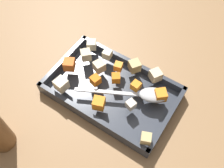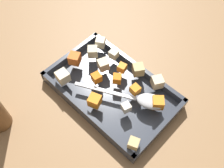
{
  "view_description": "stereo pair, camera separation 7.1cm",
  "coord_description": "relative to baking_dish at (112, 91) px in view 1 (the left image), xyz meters",
  "views": [
    {
      "loc": [
        0.21,
        -0.31,
        0.64
      ],
      "look_at": [
        0.0,
        0.01,
        0.05
      ],
      "focal_mm": 41.15,
      "sensor_mm": 36.0,
      "label": 1
    },
    {
      "loc": [
        0.27,
        -0.27,
        0.64
      ],
      "look_at": [
        0.0,
        0.01,
        0.05
      ],
      "focal_mm": 41.15,
      "sensor_mm": 36.0,
      "label": 2
    }
  ],
  "objects": [
    {
      "name": "potato_chunk_mid_left",
      "position": [
        -0.12,
        0.04,
        0.04
      ],
      "size": [
        0.04,
        0.04,
        0.03
      ],
      "primitive_type": "cube",
      "rotation": [
        0.0,
        0.0,
        2.37
      ],
      "color": "beige",
      "rests_on": "baking_dish"
    },
    {
      "name": "carrot_chunk_corner_sw",
      "position": [
        0.13,
        0.04,
        0.04
      ],
      "size": [
        0.04,
        0.04,
        0.03
      ],
      "primitive_type": "cube",
      "rotation": [
        0.0,
        0.0,
        0.73
      ],
      "color": "orange",
      "rests_on": "baking_dish"
    },
    {
      "name": "serving_spoon",
      "position": [
        0.1,
        0.02,
        0.04
      ],
      "size": [
        0.24,
        0.14,
        0.02
      ],
      "rotation": [
        0.0,
        0.0,
        3.62
      ],
      "color": "silver",
      "rests_on": "baking_dish"
    },
    {
      "name": "carrot_chunk_front_center",
      "position": [
        0.01,
        -0.07,
        0.04
      ],
      "size": [
        0.04,
        0.04,
        0.03
      ],
      "primitive_type": "cube",
      "rotation": [
        0.0,
        0.0,
        0.35
      ],
      "color": "orange",
      "rests_on": "baking_dish"
    },
    {
      "name": "potato_chunk_heap_side",
      "position": [
        0.02,
        0.08,
        0.04
      ],
      "size": [
        0.04,
        0.04,
        0.03
      ],
      "primitive_type": "cube",
      "rotation": [
        0.0,
        0.0,
        5.67
      ],
      "color": "tan",
      "rests_on": "baking_dish"
    },
    {
      "name": "baking_dish",
      "position": [
        0.0,
        0.0,
        0.0
      ],
      "size": [
        0.36,
        0.22,
        0.04
      ],
      "color": "#333842",
      "rests_on": "ground_plane"
    },
    {
      "name": "potato_chunk_near_left",
      "position": [
        -0.07,
        0.08,
        0.04
      ],
      "size": [
        0.03,
        0.03,
        0.02
      ],
      "primitive_type": "cube",
      "rotation": [
        0.0,
        0.0,
        4.85
      ],
      "color": "beige",
      "rests_on": "baking_dish"
    },
    {
      "name": "carrot_chunk_near_right",
      "position": [
        -0.02,
        0.06,
        0.04
      ],
      "size": [
        0.03,
        0.03,
        0.02
      ],
      "primitive_type": "cube",
      "rotation": [
        0.0,
        0.0,
        1.83
      ],
      "color": "orange",
      "rests_on": "baking_dish"
    },
    {
      "name": "potato_chunk_mid_right",
      "position": [
        -0.06,
        0.03,
        0.04
      ],
      "size": [
        0.04,
        0.04,
        0.03
      ],
      "primitive_type": "cube",
      "rotation": [
        0.0,
        0.0,
        1.18
      ],
      "color": "beige",
      "rests_on": "baking_dish"
    },
    {
      "name": "parsnip_chunk_corner_se",
      "position": [
        0.08,
        -0.03,
        0.04
      ],
      "size": [
        0.03,
        0.03,
        0.02
      ],
      "primitive_type": "cube",
      "rotation": [
        0.0,
        0.0,
        4.39
      ],
      "color": "silver",
      "rests_on": "baking_dish"
    },
    {
      "name": "ground_plane",
      "position": [
        -0.0,
        -0.01,
        -0.01
      ],
      "size": [
        4.0,
        4.0,
        0.0
      ],
      "primitive_type": "plane",
      "color": "#936D47"
    },
    {
      "name": "potato_chunk_far_left",
      "position": [
        0.16,
        -0.09,
        0.04
      ],
      "size": [
        0.03,
        0.03,
        0.02
      ],
      "primitive_type": "cube",
      "rotation": [
        0.0,
        0.0,
        3.53
      ],
      "color": "tan",
      "rests_on": "baking_dish"
    },
    {
      "name": "carrot_chunk_heap_top",
      "position": [
        -0.05,
        -0.02,
        0.04
      ],
      "size": [
        0.03,
        0.03,
        0.02
      ],
      "primitive_type": "cube",
      "rotation": [
        0.0,
        0.0,
        6.03
      ],
      "color": "orange",
      "rests_on": "baking_dish"
    },
    {
      "name": "carrot_chunk_corner_nw",
      "position": [
        -0.0,
        0.02,
        0.04
      ],
      "size": [
        0.03,
        0.03,
        0.02
      ],
      "primitive_type": "cube",
      "rotation": [
        0.0,
        0.0,
        3.77
      ],
      "color": "orange",
      "rests_on": "baking_dish"
    },
    {
      "name": "carrot_chunk_near_spoon",
      "position": [
        -0.14,
        -0.01,
        0.04
      ],
      "size": [
        0.04,
        0.04,
        0.03
      ],
      "primitive_type": "cube",
      "rotation": [
        0.0,
        0.0,
        2.07
      ],
      "color": "orange",
      "rests_on": "baking_dish"
    },
    {
      "name": "carrot_chunk_far_right",
      "position": [
        0.06,
        0.03,
        0.04
      ],
      "size": [
        0.03,
        0.03,
        0.02
      ],
      "primitive_type": "cube",
      "rotation": [
        0.0,
        0.0,
        1.46
      ],
      "color": "orange",
      "rests_on": "baking_dish"
    },
    {
      "name": "potato_chunk_rim_edge",
      "position": [
        -0.11,
        -0.08,
        0.04
      ],
      "size": [
        0.04,
        0.04,
        0.03
      ],
      "primitive_type": "cube",
      "rotation": [
        0.0,
        0.0,
        4.57
      ],
      "color": "beige",
      "rests_on": "baking_dish"
    },
    {
      "name": "potato_chunk_back_center",
      "position": [
        0.09,
        0.09,
        0.04
      ],
      "size": [
        0.04,
        0.04,
        0.03
      ],
      "primitive_type": "cube",
      "rotation": [
        0.0,
        0.0,
        2.59
      ],
      "color": "beige",
      "rests_on": "baking_dish"
    },
    {
      "name": "parsnip_chunk_corner_ne",
      "position": [
        -0.13,
        0.08,
        0.04
      ],
      "size": [
        0.04,
        0.04,
        0.03
      ],
      "primitive_type": "cube",
      "rotation": [
        0.0,
        0.0,
        5.26
      ],
      "color": "beige",
      "rests_on": "baking_dish"
    }
  ]
}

